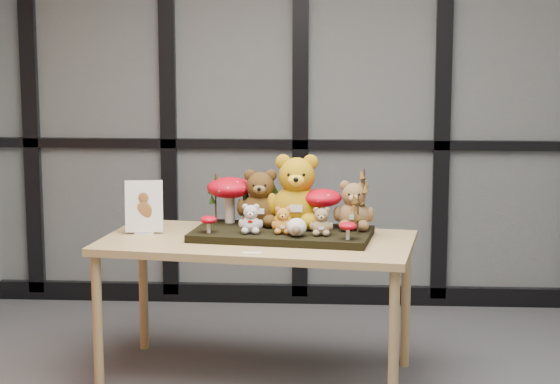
# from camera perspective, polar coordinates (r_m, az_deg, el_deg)

# --- Properties ---
(room_shell) EXTENTS (5.00, 5.00, 5.00)m
(room_shell) POSITION_cam_1_polar(r_m,az_deg,el_deg) (3.99, 6.34, 7.49)
(room_shell) COLOR #ADAAA4
(room_shell) RESTS_ON floor
(glass_partition) EXTENTS (4.90, 0.06, 2.78)m
(glass_partition) POSITION_cam_1_polar(r_m,az_deg,el_deg) (6.46, 5.17, 5.90)
(glass_partition) COLOR #2D383F
(glass_partition) RESTS_ON floor
(display_table) EXTENTS (1.66, 1.00, 0.73)m
(display_table) POSITION_cam_1_polar(r_m,az_deg,el_deg) (5.15, -1.31, -3.39)
(display_table) COLOR tan
(display_table) RESTS_ON floor
(diorama_tray) EXTENTS (0.96, 0.58, 0.04)m
(diorama_tray) POSITION_cam_1_polar(r_m,az_deg,el_deg) (5.17, 0.10, -2.38)
(diorama_tray) COLOR black
(diorama_tray) RESTS_ON display_table
(bear_pooh_yellow) EXTENTS (0.35, 0.33, 0.41)m
(bear_pooh_yellow) POSITION_cam_1_polar(r_m,az_deg,el_deg) (5.23, 0.95, 0.29)
(bear_pooh_yellow) COLOR #B2830E
(bear_pooh_yellow) RESTS_ON diorama_tray
(bear_brown_medium) EXTENTS (0.28, 0.26, 0.32)m
(bear_brown_medium) POSITION_cam_1_polar(r_m,az_deg,el_deg) (5.27, -1.11, -0.15)
(bear_brown_medium) COLOR #482F12
(bear_brown_medium) RESTS_ON diorama_tray
(bear_tan_back) EXTENTS (0.24, 0.22, 0.27)m
(bear_tan_back) POSITION_cam_1_polar(r_m,az_deg,el_deg) (5.19, 4.18, -0.59)
(bear_tan_back) COLOR brown
(bear_tan_back) RESTS_ON diorama_tray
(bear_small_yellow) EXTENTS (0.13, 0.12, 0.15)m
(bear_small_yellow) POSITION_cam_1_polar(r_m,az_deg,el_deg) (5.07, 0.17, -1.52)
(bear_small_yellow) COLOR orange
(bear_small_yellow) RESTS_ON diorama_tray
(bear_white_bow) EXTENTS (0.14, 0.13, 0.16)m
(bear_white_bow) POSITION_cam_1_polar(r_m,az_deg,el_deg) (5.09, -1.65, -1.41)
(bear_white_bow) COLOR beige
(bear_white_bow) RESTS_ON diorama_tray
(bear_beige_small) EXTENTS (0.13, 0.12, 0.15)m
(bear_beige_small) POSITION_cam_1_polar(r_m,az_deg,el_deg) (5.04, 2.35, -1.57)
(bear_beige_small) COLOR #917851
(bear_beige_small) RESTS_ON diorama_tray
(plush_cream_hedgehog) EXTENTS (0.09, 0.08, 0.10)m
(plush_cream_hedgehog) POSITION_cam_1_polar(r_m,az_deg,el_deg) (5.01, 0.94, -1.94)
(plush_cream_hedgehog) COLOR silver
(plush_cream_hedgehog) RESTS_ON diorama_tray
(mushroom_back_left) EXTENTS (0.24, 0.24, 0.27)m
(mushroom_back_left) POSITION_cam_1_polar(r_m,az_deg,el_deg) (5.35, -2.84, -0.32)
(mushroom_back_left) COLOR #A70514
(mushroom_back_left) RESTS_ON diorama_tray
(mushroom_back_right) EXTENTS (0.20, 0.20, 0.22)m
(mushroom_back_right) POSITION_cam_1_polar(r_m,az_deg,el_deg) (5.21, 2.39, -0.82)
(mushroom_back_right) COLOR #A70514
(mushroom_back_right) RESTS_ON diorama_tray
(mushroom_front_left) EXTENTS (0.09, 0.09, 0.10)m
(mushroom_front_left) POSITION_cam_1_polar(r_m,az_deg,el_deg) (5.11, -4.04, -1.77)
(mushroom_front_left) COLOR #A70514
(mushroom_front_left) RESTS_ON diorama_tray
(mushroom_front_right) EXTENTS (0.09, 0.09, 0.10)m
(mushroom_front_right) POSITION_cam_1_polar(r_m,az_deg,el_deg) (4.95, 3.84, -2.14)
(mushroom_front_right) COLOR #A70514
(mushroom_front_right) RESTS_ON diorama_tray
(sprig_green_far_left) EXTENTS (0.05, 0.05, 0.26)m
(sprig_green_far_left) POSITION_cam_1_polar(r_m,az_deg,el_deg) (5.34, -3.64, -0.38)
(sprig_green_far_left) COLOR #103A0D
(sprig_green_far_left) RESTS_ON diorama_tray
(sprig_green_mid_left) EXTENTS (0.05, 0.05, 0.21)m
(sprig_green_mid_left) POSITION_cam_1_polar(r_m,az_deg,el_deg) (5.35, -2.06, -0.60)
(sprig_green_mid_left) COLOR #103A0D
(sprig_green_mid_left) RESTS_ON diorama_tray
(sprig_dry_far_right) EXTENTS (0.05, 0.05, 0.31)m
(sprig_dry_far_right) POSITION_cam_1_polar(r_m,az_deg,el_deg) (5.16, 4.75, -0.43)
(sprig_dry_far_right) COLOR brown
(sprig_dry_far_right) RESTS_ON diorama_tray
(sprig_dry_mid_right) EXTENTS (0.05, 0.05, 0.20)m
(sprig_dry_mid_right) POSITION_cam_1_polar(r_m,az_deg,el_deg) (5.06, 4.41, -1.25)
(sprig_dry_mid_right) COLOR brown
(sprig_dry_mid_right) RESTS_ON diorama_tray
(sprig_green_centre) EXTENTS (0.05, 0.05, 0.21)m
(sprig_green_centre) POSITION_cam_1_polar(r_m,az_deg,el_deg) (5.33, -0.50, -0.65)
(sprig_green_centre) COLOR #103A0D
(sprig_green_centre) RESTS_ON diorama_tray
(sign_holder) EXTENTS (0.20, 0.07, 0.28)m
(sign_holder) POSITION_cam_1_polar(r_m,az_deg,el_deg) (5.30, -7.66, -0.98)
(sign_holder) COLOR silver
(sign_holder) RESTS_ON display_table
(label_card) EXTENTS (0.09, 0.03, 0.00)m
(label_card) POSITION_cam_1_polar(r_m,az_deg,el_deg) (4.83, -1.58, -3.44)
(label_card) COLOR white
(label_card) RESTS_ON display_table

